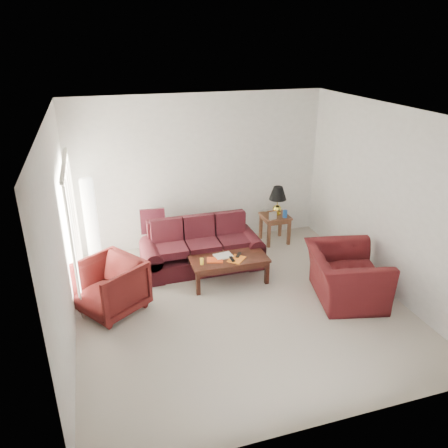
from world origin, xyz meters
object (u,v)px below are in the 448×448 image
Objects in this scene: coffee_table at (228,269)px; armchair_left at (110,287)px; end_table at (275,228)px; floor_lamp at (91,222)px; armchair_right at (345,275)px; sofa at (202,246)px.

armchair_left is at bearing -158.93° from coffee_table.
coffee_table is (-1.40, -1.25, -0.06)m from end_table.
armchair_right is at bearing -32.07° from floor_lamp.
coffee_table is at bearing -31.42° from floor_lamp.
coffee_table is (2.01, 0.31, -0.19)m from armchair_left.
end_table is 1.88m from coffee_table.
floor_lamp reaches higher than end_table.
sofa is 2.34× the size of armchair_left.
armchair_left is (-3.41, -1.57, 0.13)m from end_table.
floor_lamp is 1.27× the size of coffee_table.
floor_lamp reaches higher than armchair_right.
armchair_right is at bearing -84.21° from end_table.
end_table is 0.46× the size of armchair_right.
armchair_left is at bearing -147.47° from sofa.
end_table is at bearing 53.90° from coffee_table.
sofa is 1.63× the size of coffee_table.
floor_lamp is at bearing 178.63° from end_table.
end_table is at bearing 24.51° from sofa.
sofa is at bearing -21.19° from floor_lamp.
end_table reaches higher than coffee_table.
armchair_right is at bearing 43.93° from armchair_left.
armchair_right is (0.23, -2.31, 0.12)m from end_table.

